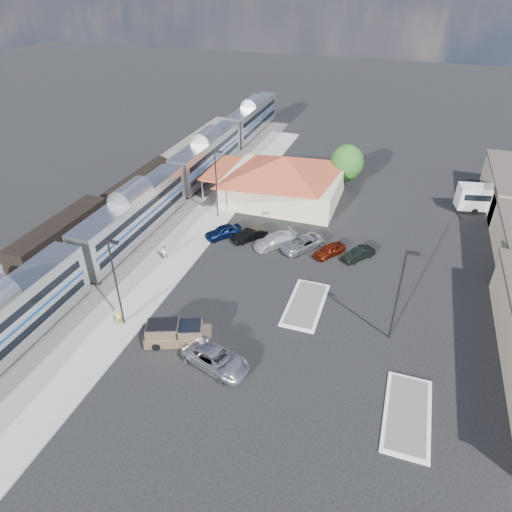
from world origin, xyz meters
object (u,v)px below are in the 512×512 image
(pickup_truck, at_px, (178,333))
(suv, at_px, (216,358))
(coach_bus, at_px, (502,198))
(station_depot, at_px, (283,178))

(pickup_truck, distance_m, suv, 4.47)
(pickup_truck, bearing_deg, coach_bus, -59.89)
(station_depot, bearing_deg, pickup_truck, -91.29)
(station_depot, distance_m, suv, 32.28)
(pickup_truck, height_order, coach_bus, coach_bus)
(pickup_truck, distance_m, coach_bus, 45.89)
(suv, bearing_deg, pickup_truck, 87.79)
(station_depot, relative_size, pickup_truck, 3.03)
(station_depot, xyz_separation_m, suv, (3.50, -32.01, -2.31))
(station_depot, xyz_separation_m, coach_bus, (28.04, 5.35, -1.10))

